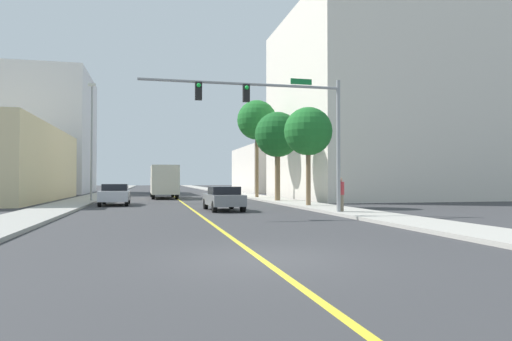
{
  "coord_description": "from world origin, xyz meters",
  "views": [
    {
      "loc": [
        -2.39,
        -9.89,
        1.76
      ],
      "look_at": [
        4.51,
        19.85,
        2.39
      ],
      "focal_mm": 31.81,
      "sensor_mm": 36.0,
      "label": 1
    }
  ],
  "objects_px": {
    "palm_mid": "(277,135)",
    "delivery_truck": "(164,181)",
    "street_lamp": "(92,136)",
    "palm_near": "(308,132)",
    "car_blue": "(162,187)",
    "car_silver": "(115,194)",
    "traffic_signal_mast": "(282,113)",
    "palm_far": "(257,121)",
    "car_gray": "(224,198)",
    "pedestrian": "(340,194)"
  },
  "relations": [
    {
      "from": "palm_mid",
      "to": "delivery_truck",
      "type": "height_order",
      "value": "palm_mid"
    },
    {
      "from": "street_lamp",
      "to": "palm_near",
      "type": "relative_size",
      "value": 1.47
    },
    {
      "from": "car_blue",
      "to": "car_silver",
      "type": "xyz_separation_m",
      "value": [
        -3.83,
        -27.63,
        0.01
      ]
    },
    {
      "from": "traffic_signal_mast",
      "to": "palm_far",
      "type": "xyz_separation_m",
      "value": [
        3.39,
        19.84,
        2.27
      ]
    },
    {
      "from": "palm_far",
      "to": "delivery_truck",
      "type": "distance_m",
      "value": 10.59
    },
    {
      "from": "car_gray",
      "to": "pedestrian",
      "type": "relative_size",
      "value": 2.39
    },
    {
      "from": "traffic_signal_mast",
      "to": "car_silver",
      "type": "relative_size",
      "value": 2.18
    },
    {
      "from": "street_lamp",
      "to": "pedestrian",
      "type": "bearing_deg",
      "value": -48.46
    },
    {
      "from": "car_gray",
      "to": "traffic_signal_mast",
      "type": "bearing_deg",
      "value": -65.23
    },
    {
      "from": "street_lamp",
      "to": "delivery_truck",
      "type": "height_order",
      "value": "street_lamp"
    },
    {
      "from": "palm_far",
      "to": "car_silver",
      "type": "bearing_deg",
      "value": -145.76
    },
    {
      "from": "car_gray",
      "to": "car_silver",
      "type": "bearing_deg",
      "value": 129.45
    },
    {
      "from": "street_lamp",
      "to": "car_silver",
      "type": "xyz_separation_m",
      "value": [
        2.12,
        -4.46,
        -4.41
      ]
    },
    {
      "from": "street_lamp",
      "to": "palm_far",
      "type": "xyz_separation_m",
      "value": [
        14.19,
        3.75,
        2.13
      ]
    },
    {
      "from": "car_blue",
      "to": "car_gray",
      "type": "bearing_deg",
      "value": -86.85
    },
    {
      "from": "palm_far",
      "to": "pedestrian",
      "type": "relative_size",
      "value": 5.21
    },
    {
      "from": "traffic_signal_mast",
      "to": "palm_mid",
      "type": "height_order",
      "value": "palm_mid"
    },
    {
      "from": "car_gray",
      "to": "car_blue",
      "type": "xyz_separation_m",
      "value": [
        -2.65,
        34.91,
        0.04
      ]
    },
    {
      "from": "street_lamp",
      "to": "palm_near",
      "type": "xyz_separation_m",
      "value": [
        14.3,
        -10.1,
        -0.36
      ]
    },
    {
      "from": "palm_near",
      "to": "palm_mid",
      "type": "bearing_deg",
      "value": 90.61
    },
    {
      "from": "traffic_signal_mast",
      "to": "delivery_truck",
      "type": "height_order",
      "value": "traffic_signal_mast"
    },
    {
      "from": "palm_near",
      "to": "palm_far",
      "type": "height_order",
      "value": "palm_far"
    },
    {
      "from": "palm_mid",
      "to": "car_gray",
      "type": "bearing_deg",
      "value": -123.31
    },
    {
      "from": "street_lamp",
      "to": "car_silver",
      "type": "distance_m",
      "value": 6.62
    },
    {
      "from": "palm_mid",
      "to": "car_silver",
      "type": "xyz_separation_m",
      "value": [
        -12.11,
        -1.29,
        -4.5
      ]
    },
    {
      "from": "delivery_truck",
      "to": "traffic_signal_mast",
      "type": "bearing_deg",
      "value": -78.59
    },
    {
      "from": "palm_near",
      "to": "street_lamp",
      "type": "bearing_deg",
      "value": 144.77
    },
    {
      "from": "palm_far",
      "to": "car_gray",
      "type": "xyz_separation_m",
      "value": [
        -5.59,
        -15.5,
        -6.59
      ]
    },
    {
      "from": "street_lamp",
      "to": "delivery_truck",
      "type": "distance_m",
      "value": 9.57
    },
    {
      "from": "palm_mid",
      "to": "palm_far",
      "type": "relative_size",
      "value": 0.77
    },
    {
      "from": "traffic_signal_mast",
      "to": "palm_near",
      "type": "relative_size",
      "value": 1.59
    },
    {
      "from": "palm_far",
      "to": "delivery_truck",
      "type": "bearing_deg",
      "value": 160.27
    },
    {
      "from": "palm_mid",
      "to": "pedestrian",
      "type": "distance_m",
      "value": 13.33
    },
    {
      "from": "palm_far",
      "to": "car_blue",
      "type": "height_order",
      "value": "palm_far"
    },
    {
      "from": "car_gray",
      "to": "pedestrian",
      "type": "xyz_separation_m",
      "value": [
        5.4,
        -4.06,
        0.3
      ]
    },
    {
      "from": "traffic_signal_mast",
      "to": "palm_far",
      "type": "distance_m",
      "value": 20.25
    },
    {
      "from": "palm_mid",
      "to": "pedestrian",
      "type": "height_order",
      "value": "palm_mid"
    },
    {
      "from": "car_silver",
      "to": "delivery_truck",
      "type": "height_order",
      "value": "delivery_truck"
    },
    {
      "from": "car_gray",
      "to": "car_blue",
      "type": "relative_size",
      "value": 0.97
    },
    {
      "from": "street_lamp",
      "to": "palm_far",
      "type": "height_order",
      "value": "street_lamp"
    },
    {
      "from": "traffic_signal_mast",
      "to": "delivery_truck",
      "type": "xyz_separation_m",
      "value": [
        -5.04,
        22.86,
        -3.39
      ]
    },
    {
      "from": "palm_far",
      "to": "delivery_truck",
      "type": "xyz_separation_m",
      "value": [
        -8.43,
        3.02,
        -5.66
      ]
    },
    {
      "from": "street_lamp",
      "to": "palm_mid",
      "type": "relative_size",
      "value": 1.32
    },
    {
      "from": "palm_mid",
      "to": "car_gray",
      "type": "height_order",
      "value": "palm_mid"
    },
    {
      "from": "street_lamp",
      "to": "car_blue",
      "type": "distance_m",
      "value": 24.32
    },
    {
      "from": "palm_mid",
      "to": "car_silver",
      "type": "relative_size",
      "value": 1.52
    },
    {
      "from": "palm_near",
      "to": "car_blue",
      "type": "bearing_deg",
      "value": 104.1
    },
    {
      "from": "palm_near",
      "to": "car_blue",
      "type": "height_order",
      "value": "palm_near"
    },
    {
      "from": "delivery_truck",
      "to": "pedestrian",
      "type": "distance_m",
      "value": 24.04
    },
    {
      "from": "pedestrian",
      "to": "car_blue",
      "type": "bearing_deg",
      "value": -68.21
    }
  ]
}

